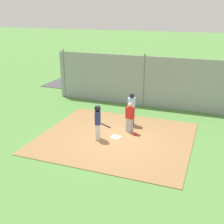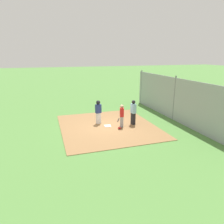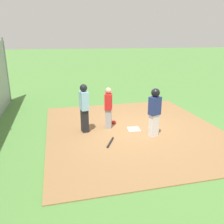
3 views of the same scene
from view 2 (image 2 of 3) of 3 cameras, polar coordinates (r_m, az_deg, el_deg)
The scene contains 11 objects.
ground_plane at distance 14.53m, azimuth -1.19°, elevation -3.95°, with size 140.00×140.00×0.00m, color #51843D.
dirt_infield at distance 14.53m, azimuth -1.19°, elevation -3.90°, with size 7.20×6.40×0.03m, color olive.
home_plate at distance 14.52m, azimuth -1.19°, elevation -3.81°, with size 0.44×0.44×0.02m, color white.
catcher at distance 14.16m, azimuth 2.70°, elevation -0.96°, with size 0.44×0.36×1.56m.
umpire at distance 14.64m, azimuth 5.86°, elevation 0.06°, with size 0.42×0.32×1.76m.
runner at distance 14.79m, azimuth -3.79°, elevation 0.46°, with size 0.38×0.45×1.70m.
baseball_bat at distance 15.74m, azimuth 1.76°, elevation -2.17°, with size 0.06×0.06×0.75m, color black.
catcher_mask at distance 13.97m, azimuth 2.07°, elevation -4.40°, with size 0.24×0.20×0.12m, color red.
backstop_fence at distance 16.33m, azimuth 16.72°, elevation 3.43°, with size 12.00×0.10×3.35m.
parking_lot at distance 19.44m, azimuth 26.97°, elevation -0.55°, with size 18.00×5.20×0.04m, color #424247.
parked_car_dark at distance 21.38m, azimuth 20.28°, elevation 3.18°, with size 4.36×2.22×1.28m.
Camera 2 is at (-13.11, 3.92, 4.88)m, focal length 33.28 mm.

